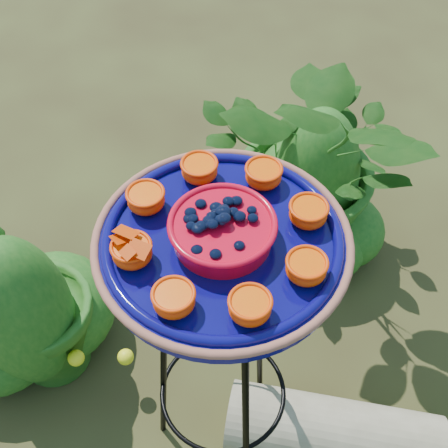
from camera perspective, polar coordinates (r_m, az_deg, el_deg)
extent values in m
torus|color=black|center=(1.16, -0.14, -3.05)|extent=(0.32, 0.32, 0.02)
torus|color=black|center=(1.65, -0.10, -15.11)|extent=(0.41, 0.41, 0.01)
cylinder|color=black|center=(1.59, 3.24, -9.38)|extent=(0.04, 0.09, 0.88)
cylinder|color=black|center=(1.55, -5.54, -12.21)|extent=(0.07, 0.07, 0.88)
cylinder|color=black|center=(1.48, 2.00, -17.70)|extent=(0.09, 0.03, 0.88)
cylinder|color=#09075A|center=(1.13, -0.14, -2.07)|extent=(0.57, 0.57, 0.04)
torus|color=#9A5C45|center=(1.12, -0.14, -1.51)|extent=(0.47, 0.47, 0.02)
torus|color=#09075A|center=(1.12, -0.14, -1.38)|extent=(0.44, 0.44, 0.02)
cylinder|color=red|center=(1.10, -0.15, -0.73)|extent=(0.22, 0.22, 0.04)
torus|color=red|center=(1.08, -0.15, 0.01)|extent=(0.19, 0.19, 0.01)
ellipsoid|color=black|center=(1.08, -0.15, 0.22)|extent=(0.16, 0.16, 0.03)
ellipsoid|color=#FF4702|center=(1.07, 7.50, -4.14)|extent=(0.07, 0.07, 0.04)
cylinder|color=orange|center=(1.05, 7.60, -3.58)|extent=(0.06, 0.06, 0.01)
ellipsoid|color=#FF4702|center=(1.14, 7.69, 0.87)|extent=(0.07, 0.07, 0.04)
cylinder|color=orange|center=(1.13, 7.78, 1.45)|extent=(0.06, 0.06, 0.01)
ellipsoid|color=#FF4702|center=(1.20, 3.63, 4.37)|extent=(0.07, 0.07, 0.04)
cylinder|color=orange|center=(1.19, 3.67, 4.96)|extent=(0.06, 0.06, 0.01)
ellipsoid|color=#FF4702|center=(1.21, -2.25, 4.85)|extent=(0.07, 0.07, 0.04)
cylinder|color=orange|center=(1.20, -2.28, 5.44)|extent=(0.06, 0.06, 0.01)
ellipsoid|color=#FF4702|center=(1.17, -7.13, 2.13)|extent=(0.07, 0.07, 0.04)
cylinder|color=orange|center=(1.15, -7.21, 2.72)|extent=(0.06, 0.06, 0.01)
ellipsoid|color=#FF4702|center=(1.09, -8.38, -2.68)|extent=(0.07, 0.07, 0.04)
cylinder|color=orange|center=(1.08, -8.49, -2.12)|extent=(0.06, 0.06, 0.01)
ellipsoid|color=#FF4702|center=(1.02, -4.59, -7.02)|extent=(0.07, 0.07, 0.04)
cylinder|color=orange|center=(1.01, -4.65, -6.48)|extent=(0.06, 0.06, 0.01)
ellipsoid|color=#FF4702|center=(1.01, 2.38, -7.71)|extent=(0.07, 0.07, 0.04)
cylinder|color=orange|center=(1.00, 2.41, -7.17)|extent=(0.06, 0.06, 0.01)
cylinder|color=black|center=(1.07, -8.55, -1.78)|extent=(0.02, 0.02, 0.00)
cube|color=#FF4005|center=(1.08, -8.94, -0.72)|extent=(0.05, 0.04, 0.01)
cube|color=#FF4005|center=(1.05, -7.84, -2.28)|extent=(0.05, 0.04, 0.01)
cylinder|color=tan|center=(1.86, 9.93, -18.29)|extent=(0.55, 0.56, 0.20)
imported|color=#185115|center=(2.06, 8.68, 5.93)|extent=(0.93, 0.90, 0.79)
imported|color=#185115|center=(1.81, -18.33, -6.88)|extent=(0.41, 0.46, 0.73)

